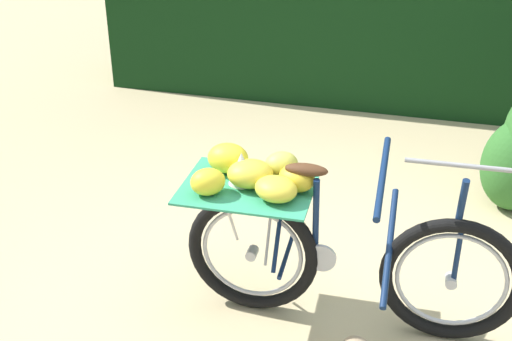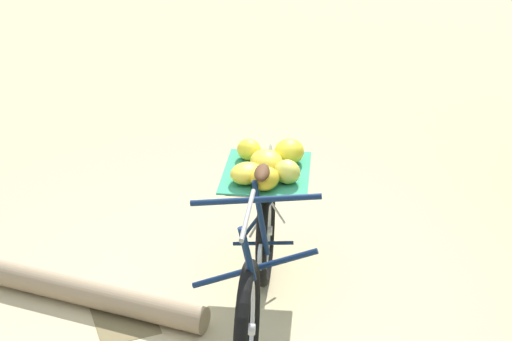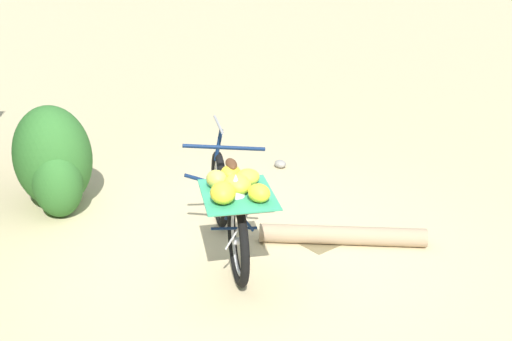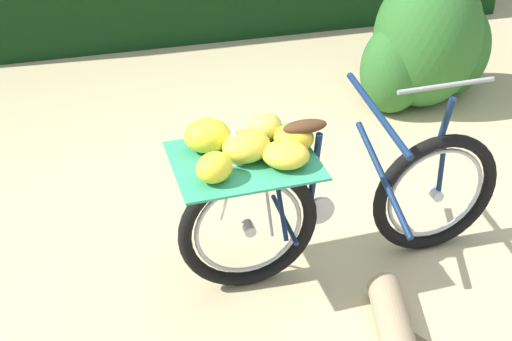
{
  "view_description": "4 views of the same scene",
  "coord_description": "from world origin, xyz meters",
  "px_view_note": "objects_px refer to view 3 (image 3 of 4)",
  "views": [
    {
      "loc": [
        1.14,
        2.76,
        2.37
      ],
      "look_at": [
        0.41,
        -0.19,
        0.82
      ],
      "focal_mm": 45.35,
      "sensor_mm": 36.0,
      "label": 1
    },
    {
      "loc": [
        -3.36,
        1.5,
        2.69
      ],
      "look_at": [
        0.46,
        -0.03,
        0.8
      ],
      "focal_mm": 51.01,
      "sensor_mm": 36.0,
      "label": 2
    },
    {
      "loc": [
        3.77,
        -2.6,
        2.6
      ],
      "look_at": [
        0.56,
        0.0,
        0.97
      ],
      "focal_mm": 41.72,
      "sensor_mm": 36.0,
      "label": 3
    },
    {
      "loc": [
        2.45,
        2.0,
        2.62
      ],
      "look_at": [
        0.48,
        -0.01,
        0.77
      ],
      "focal_mm": 50.94,
      "sensor_mm": 36.0,
      "label": 4
    }
  ],
  "objects_px": {
    "bicycle": "(230,204)",
    "path_stone": "(280,164)",
    "fallen_log": "(342,235)",
    "shrub_cluster": "(53,162)"
  },
  "relations": [
    {
      "from": "bicycle",
      "to": "shrub_cluster",
      "type": "height_order",
      "value": "shrub_cluster"
    },
    {
      "from": "path_stone",
      "to": "fallen_log",
      "type": "bearing_deg",
      "value": -24.7
    },
    {
      "from": "fallen_log",
      "to": "path_stone",
      "type": "bearing_deg",
      "value": 155.3
    },
    {
      "from": "shrub_cluster",
      "to": "path_stone",
      "type": "xyz_separation_m",
      "value": [
        0.67,
        2.49,
        -0.42
      ]
    },
    {
      "from": "fallen_log",
      "to": "shrub_cluster",
      "type": "distance_m",
      "value": 3.0
    },
    {
      "from": "bicycle",
      "to": "path_stone",
      "type": "bearing_deg",
      "value": -24.35
    },
    {
      "from": "shrub_cluster",
      "to": "path_stone",
      "type": "bearing_deg",
      "value": 74.91
    },
    {
      "from": "fallen_log",
      "to": "path_stone",
      "type": "relative_size",
      "value": 9.79
    },
    {
      "from": "bicycle",
      "to": "path_stone",
      "type": "relative_size",
      "value": 11.2
    },
    {
      "from": "bicycle",
      "to": "path_stone",
      "type": "xyz_separation_m",
      "value": [
        -1.38,
        1.77,
        -0.48
      ]
    }
  ]
}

